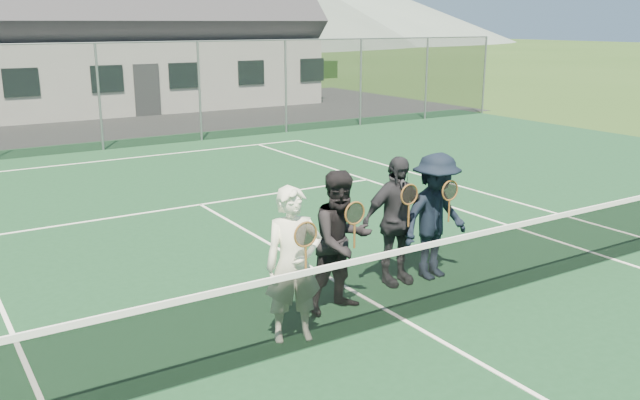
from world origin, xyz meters
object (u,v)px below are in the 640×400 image
object	(u,v)px
clubhouse	(124,11)
player_d	(435,216)
tennis_net	(405,281)
player_a	(293,265)
player_c	(396,221)
player_b	(342,241)

from	to	relation	value
clubhouse	player_d	bearing A→B (deg)	-96.72
tennis_net	player_d	bearing A→B (deg)	36.01
player_a	player_d	distance (m)	2.73
player_c	player_d	size ratio (longest dim) A/B	1.00
player_d	player_b	bearing A→B (deg)	-172.60
clubhouse	player_d	size ratio (longest dim) A/B	8.67
clubhouse	player_b	world-z (taller)	clubhouse
player_c	player_a	bearing A→B (deg)	-159.86
clubhouse	player_c	world-z (taller)	clubhouse
tennis_net	player_b	xyz separation A→B (m)	(-0.45, 0.71, 0.38)
player_b	tennis_net	bearing A→B (deg)	-57.53
player_d	clubhouse	bearing A→B (deg)	83.28
tennis_net	player_a	world-z (taller)	player_a
player_b	player_d	xyz separation A→B (m)	(1.73, 0.22, -0.00)
clubhouse	player_a	distance (m)	24.49
tennis_net	player_a	xyz separation A→B (m)	(-1.38, 0.30, 0.38)
clubhouse	player_d	distance (m)	23.43
tennis_net	player_c	bearing A→B (deg)	57.32
player_a	player_c	world-z (taller)	same
player_d	tennis_net	bearing A→B (deg)	-143.99
tennis_net	player_b	distance (m)	0.92
player_a	player_c	distance (m)	2.19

